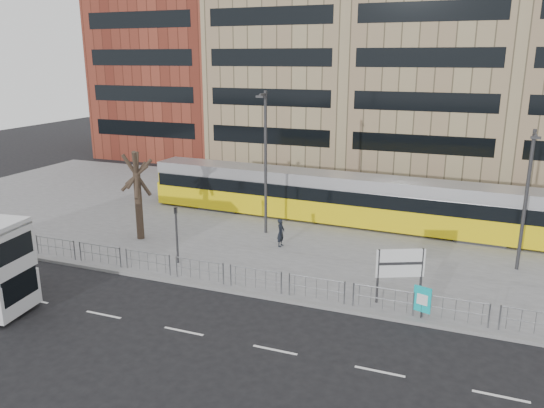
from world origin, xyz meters
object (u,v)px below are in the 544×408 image
(lamp_post_east, at_px, (526,195))
(pedestrian, at_px, (281,233))
(station_sign, at_px, (400,266))
(lamp_post_west, at_px, (265,158))
(bare_tree, at_px, (135,148))
(traffic_light_west, at_px, (176,228))
(ad_panel, at_px, (422,300))
(tram, at_px, (341,198))

(lamp_post_east, bearing_deg, pedestrian, -175.01)
(lamp_post_east, bearing_deg, station_sign, -130.77)
(station_sign, bearing_deg, lamp_post_east, 24.46)
(lamp_post_west, xyz_separation_m, bare_tree, (-6.71, -3.72, 0.81))
(pedestrian, height_order, lamp_post_east, lamp_post_east)
(pedestrian, distance_m, bare_tree, 9.86)
(traffic_light_west, distance_m, lamp_post_east, 17.96)
(pedestrian, bearing_deg, bare_tree, 105.16)
(pedestrian, height_order, lamp_post_west, lamp_post_west)
(ad_panel, xyz_separation_m, pedestrian, (-8.62, 6.17, -0.01))
(lamp_post_east, distance_m, bare_tree, 21.41)
(ad_panel, distance_m, traffic_light_west, 13.04)
(lamp_post_west, bearing_deg, station_sign, -36.78)
(pedestrian, xyz_separation_m, bare_tree, (-8.45, -1.78, 4.75))
(tram, distance_m, bare_tree, 13.64)
(tram, distance_m, traffic_light_west, 12.15)
(lamp_post_west, relative_size, bare_tree, 1.13)
(ad_panel, xyz_separation_m, lamp_post_east, (4.09, 7.28, 3.18))
(station_sign, xyz_separation_m, pedestrian, (-7.48, 4.95, -0.92))
(station_sign, xyz_separation_m, bare_tree, (-15.93, 3.17, 3.83))
(tram, bearing_deg, station_sign, -61.25)
(pedestrian, bearing_deg, station_sign, -120.27)
(tram, xyz_separation_m, lamp_post_west, (-3.81, -3.99, 3.15))
(station_sign, relative_size, bare_tree, 0.32)
(traffic_light_west, bearing_deg, station_sign, -14.41)
(tram, xyz_separation_m, traffic_light_west, (-6.33, -10.37, 0.35))
(bare_tree, bearing_deg, ad_panel, -14.43)
(station_sign, xyz_separation_m, lamp_post_east, (5.23, 6.06, 2.27))
(tram, relative_size, pedestrian, 16.60)
(pedestrian, relative_size, lamp_post_east, 0.23)
(ad_panel, height_order, lamp_post_west, lamp_post_west)
(pedestrian, bearing_deg, lamp_post_west, 45.14)
(station_sign, distance_m, lamp_post_west, 11.90)
(station_sign, bearing_deg, ad_panel, -71.80)
(pedestrian, relative_size, lamp_post_west, 0.19)
(lamp_post_east, bearing_deg, traffic_light_west, -161.89)
(station_sign, bearing_deg, traffic_light_west, 152.71)
(tram, distance_m, lamp_post_east, 11.92)
(pedestrian, distance_m, traffic_light_west, 6.26)
(tram, bearing_deg, traffic_light_west, -119.07)
(traffic_light_west, distance_m, bare_tree, 6.14)
(pedestrian, relative_size, bare_tree, 0.21)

